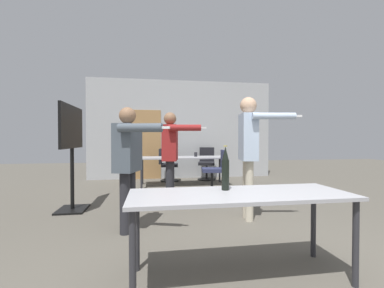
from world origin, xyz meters
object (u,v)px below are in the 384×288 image
drink_cup (196,154)px  person_far_watching (249,144)px  office_chair_mid_tucked (207,164)px  office_chair_side_rolled (167,166)px  tv_screen (72,144)px  person_near_casual (129,157)px  person_center_tall (171,150)px  beer_bottle (225,169)px  office_chair_far_left (215,171)px

drink_cup → person_far_watching: bearing=-85.0°
office_chair_mid_tucked → office_chair_side_rolled: bearing=20.4°
tv_screen → office_chair_side_rolled: size_ratio=1.90×
person_near_casual → drink_cup: size_ratio=14.07×
office_chair_side_rolled → drink_cup: bearing=55.7°
person_center_tall → person_far_watching: (1.07, -0.98, 0.11)m
office_chair_mid_tucked → beer_bottle: (-0.96, -5.15, 0.47)m
office_chair_side_rolled → office_chair_mid_tucked: office_chair_mid_tucked is taller
office_chair_far_left → person_near_casual: bearing=151.3°
office_chair_far_left → beer_bottle: 3.67m
person_far_watching → beer_bottle: size_ratio=4.53×
tv_screen → person_center_tall: tv_screen is taller
office_chair_side_rolled → beer_bottle: bearing=8.7°
person_center_tall → office_chair_mid_tucked: (1.26, 2.79, -0.55)m
person_far_watching → office_chair_side_rolled: 3.84m
tv_screen → person_near_casual: bearing=-138.6°
tv_screen → office_chair_side_rolled: (1.74, 2.73, -0.68)m
person_near_casual → tv_screen: bearing=-121.1°
tv_screen → person_center_tall: (1.64, 0.06, -0.11)m
person_near_casual → office_chair_side_rolled: size_ratio=1.74×
person_far_watching → office_chair_side_rolled: size_ratio=1.97×
person_far_watching → drink_cup: size_ratio=15.92×
person_far_watching → tv_screen: bearing=-100.4°
person_far_watching → drink_cup: 3.06m
beer_bottle → drink_cup: beer_bottle is taller
tv_screen → person_near_casual: size_ratio=1.09×
person_near_casual → beer_bottle: bearing=56.7°
person_far_watching → office_chair_mid_tucked: bearing=-174.8°
person_center_tall → person_near_casual: 1.37m
tv_screen → drink_cup: (2.45, 2.12, -0.32)m
person_far_watching → office_chair_far_left: size_ratio=1.93×
tv_screen → person_far_watching: (2.72, -0.91, 0.00)m
office_chair_mid_tucked → person_near_casual: bearing=79.1°
tv_screen → person_center_tall: bearing=-87.8°
tv_screen → office_chair_mid_tucked: 4.13m
person_center_tall → office_chair_side_rolled: size_ratio=1.82×
person_far_watching → office_chair_far_left: 2.27m
person_near_casual → beer_bottle: person_near_casual is taller
person_far_watching → drink_cup: person_far_watching is taller
person_center_tall → beer_bottle: person_center_tall is taller
person_far_watching → office_chair_mid_tucked: 3.83m
office_chair_side_rolled → person_far_watching: bearing=21.4°
drink_cup → person_center_tall: bearing=-111.5°
person_near_casual → office_chair_side_rolled: (0.72, 3.88, -0.53)m
office_chair_mid_tucked → person_center_tall: bearing=80.1°
office_chair_far_left → office_chair_mid_tucked: bearing=2.0°
person_near_casual → drink_cup: bearing=173.7°
person_far_watching → office_chair_far_left: person_far_watching is taller
person_center_tall → office_chair_far_left: bearing=147.1°
person_far_watching → beer_bottle: person_far_watching is taller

